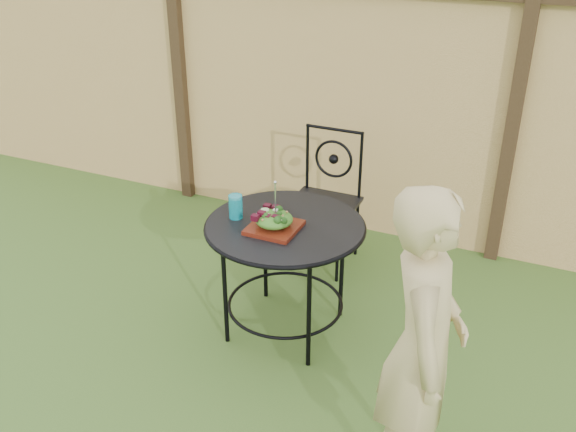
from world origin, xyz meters
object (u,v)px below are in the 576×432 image
object	(u,v)px
patio_table	(285,245)
diner	(422,348)
salad_plate	(274,228)
patio_chair	(325,195)

from	to	relation	value
patio_table	diner	size ratio (longest dim) A/B	0.63
diner	salad_plate	world-z (taller)	diner
patio_table	salad_plate	world-z (taller)	salad_plate
patio_table	diner	distance (m)	1.25
patio_chair	diner	distance (m)	1.98
patio_chair	salad_plate	size ratio (longest dim) A/B	3.52
patio_table	diner	xyz separation A→B (m)	(0.98, -0.77, 0.15)
patio_chair	patio_table	bearing A→B (deg)	-83.72
patio_chair	diner	bearing A→B (deg)	-56.96
patio_chair	salad_plate	world-z (taller)	patio_chair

